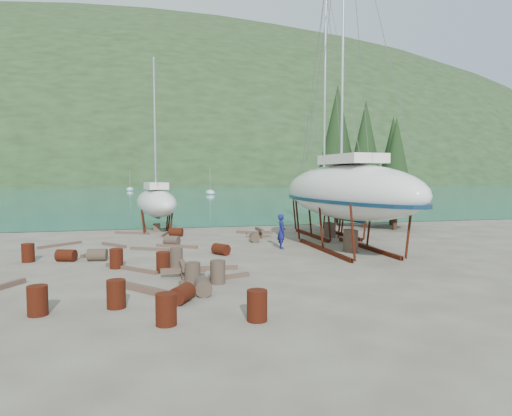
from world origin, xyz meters
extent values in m
plane|color=#564C44|center=(0.00, 0.00, 0.00)|extent=(600.00, 600.00, 0.00)
plane|color=#166772|center=(0.00, 315.00, 0.01)|extent=(700.00, 700.00, 0.00)
ellipsoid|color=#1F2E17|center=(0.00, 320.00, 0.00)|extent=(800.00, 360.00, 110.00)
cube|color=beige|center=(-60.00, 190.00, 2.00)|extent=(6.00, 5.00, 4.00)
cube|color=#A54C2D|center=(-60.00, 190.00, 4.80)|extent=(6.60, 5.60, 1.60)
cube|color=beige|center=(-20.00, 190.00, 2.00)|extent=(6.00, 5.00, 4.00)
cube|color=#A54C2D|center=(-20.00, 190.00, 4.80)|extent=(6.60, 5.60, 1.60)
cube|color=beige|center=(30.00, 190.00, 2.00)|extent=(6.00, 5.00, 4.00)
cube|color=#A54C2D|center=(30.00, 190.00, 4.80)|extent=(6.60, 5.60, 1.60)
cylinder|color=black|center=(12.50, 12.00, 0.80)|extent=(0.36, 0.36, 1.60)
cone|color=black|center=(12.50, 12.00, 5.80)|extent=(3.60, 3.60, 8.40)
cylinder|color=black|center=(14.00, 10.00, 0.68)|extent=(0.36, 0.36, 1.36)
cone|color=black|center=(14.00, 10.00, 4.93)|extent=(3.06, 3.06, 7.14)
cylinder|color=black|center=(11.00, 14.00, 0.92)|extent=(0.36, 0.36, 1.84)
cone|color=black|center=(11.00, 14.00, 6.67)|extent=(4.14, 4.14, 9.66)
cylinder|color=black|center=(15.50, 13.00, 0.72)|extent=(0.36, 0.36, 1.44)
cone|color=black|center=(15.50, 13.00, 5.22)|extent=(3.24, 3.24, 7.56)
ellipsoid|color=silver|center=(10.00, 80.00, 0.38)|extent=(2.00, 5.00, 1.40)
cylinder|color=silver|center=(10.00, 80.00, 3.23)|extent=(0.08, 0.08, 5.00)
ellipsoid|color=silver|center=(-8.00, 110.00, 0.38)|extent=(2.00, 5.00, 1.40)
cylinder|color=silver|center=(-8.00, 110.00, 3.23)|extent=(0.08, 0.08, 5.00)
ellipsoid|color=silver|center=(6.29, 2.14, 3.22)|extent=(4.99, 13.18, 3.00)
cube|color=#0B253A|center=(6.29, 1.50, 2.17)|extent=(0.48, 2.33, 1.00)
cube|color=silver|center=(6.29, 1.50, 4.97)|extent=(2.43, 4.04, 0.50)
cylinder|color=silver|center=(6.29, 2.79, 12.54)|extent=(0.14, 0.14, 15.44)
cube|color=#4E140D|center=(4.97, 2.14, 0.10)|extent=(0.18, 7.08, 0.20)
cube|color=#4E140D|center=(7.60, 2.14, 0.10)|extent=(0.18, 7.08, 0.20)
cube|color=brown|center=(6.29, 1.50, 0.61)|extent=(0.50, 0.80, 1.22)
ellipsoid|color=silver|center=(7.59, 7.91, 2.74)|extent=(3.33, 10.84, 2.55)
cube|color=#0B253A|center=(7.59, 7.37, 1.92)|extent=(0.28, 1.95, 1.00)
cube|color=silver|center=(7.59, 7.37, 4.27)|extent=(1.78, 3.27, 0.50)
cylinder|color=silver|center=(7.59, 8.45, 10.59)|extent=(0.14, 0.14, 12.94)
cube|color=#4E140D|center=(6.49, 7.91, 0.10)|extent=(0.18, 5.93, 0.20)
cube|color=#4E140D|center=(8.69, 7.91, 0.10)|extent=(0.18, 5.93, 0.20)
cube|color=brown|center=(7.59, 7.37, 0.49)|extent=(0.50, 0.80, 0.97)
ellipsoid|color=silver|center=(-3.55, 14.00, 2.07)|extent=(3.84, 8.36, 2.07)
cube|color=#0B253A|center=(-3.55, 13.60, 1.48)|extent=(0.49, 1.47, 1.00)
cube|color=silver|center=(-3.55, 13.60, 3.35)|extent=(1.78, 2.61, 0.50)
cylinder|color=silver|center=(-3.55, 14.40, 8.03)|extent=(0.14, 0.14, 9.66)
cube|color=#4E140D|center=(-4.43, 14.00, 0.10)|extent=(0.18, 4.43, 0.20)
cube|color=#4E140D|center=(-2.66, 14.00, 0.10)|extent=(0.18, 4.43, 0.20)
cube|color=brown|center=(-3.55, 13.60, 0.27)|extent=(0.50, 0.80, 0.53)
imported|color=#131556|center=(3.04, 3.51, 0.97)|extent=(0.56, 0.77, 1.94)
cylinder|color=#4E140D|center=(-5.34, -6.34, 0.44)|extent=(0.58, 0.58, 0.88)
cylinder|color=#2D2823|center=(-2.54, -5.42, 0.29)|extent=(0.63, 0.91, 0.58)
cylinder|color=#4E140D|center=(-8.10, 2.29, 0.29)|extent=(1.03, 0.86, 0.58)
cylinder|color=#4E140D|center=(-3.92, -8.38, 0.44)|extent=(0.58, 0.58, 0.88)
cylinder|color=#4E140D|center=(-2.36, 10.21, 0.29)|extent=(1.02, 0.84, 0.58)
cylinder|color=#2D2823|center=(-3.09, -0.47, 0.44)|extent=(0.58, 0.58, 0.88)
cylinder|color=#4E140D|center=(-0.61, 2.32, 0.29)|extent=(0.98, 1.05, 0.58)
cylinder|color=#4E140D|center=(-1.42, -8.62, 0.44)|extent=(0.58, 0.58, 0.88)
cylinder|color=#4E140D|center=(-9.83, 2.56, 0.44)|extent=(0.58, 0.58, 0.88)
cylinder|color=#2D2823|center=(-2.89, 6.18, 0.29)|extent=(1.05, 0.94, 0.58)
cylinder|color=#4E140D|center=(-3.71, -1.40, 0.44)|extent=(0.58, 0.58, 0.88)
cylinder|color=#2D2823|center=(2.19, 6.41, 0.29)|extent=(0.70, 0.95, 0.58)
cylinder|color=#4E140D|center=(-3.32, -6.26, 0.29)|extent=(0.95, 1.05, 0.58)
cylinder|color=#4E140D|center=(-7.53, -6.57, 0.44)|extent=(0.58, 0.58, 0.88)
cylinder|color=#4E140D|center=(-5.68, -0.01, 0.44)|extent=(0.58, 0.58, 0.88)
cylinder|color=#2D2823|center=(-6.67, 2.10, 0.29)|extent=(0.96, 0.71, 0.58)
cylinder|color=#2D2823|center=(-2.75, -4.09, 0.44)|extent=(0.58, 0.58, 0.88)
cylinder|color=#2D2823|center=(-1.78, -3.90, 0.44)|extent=(0.58, 0.58, 0.88)
cube|color=brown|center=(-3.09, 10.95, 0.07)|extent=(0.68, 2.24, 0.14)
cube|color=brown|center=(7.71, 2.44, 0.10)|extent=(0.36, 1.76, 0.19)
cube|color=brown|center=(-5.06, -0.61, 0.07)|extent=(2.24, 2.48, 0.15)
cube|color=brown|center=(-6.97, 3.85, 0.09)|extent=(1.22, 1.73, 0.17)
cube|color=brown|center=(-1.78, -3.42, 0.08)|extent=(2.92, 1.13, 0.16)
cube|color=brown|center=(2.73, 10.34, 0.10)|extent=(1.62, 1.33, 0.19)
cube|color=brown|center=(-1.30, -1.44, 0.09)|extent=(1.59, 0.30, 0.17)
cube|color=brown|center=(-5.30, 12.26, 0.08)|extent=(2.39, 1.42, 0.15)
cube|color=brown|center=(-2.67, 5.27, 0.08)|extent=(2.26, 1.42, 0.16)
cube|color=brown|center=(-4.20, 4.66, 0.08)|extent=(2.07, 1.27, 0.15)
cube|color=brown|center=(-9.23, 7.49, 0.07)|extent=(2.16, 2.00, 0.15)
cube|color=brown|center=(-4.37, -4.77, 0.11)|extent=(2.05, 2.45, 0.23)
cube|color=brown|center=(-6.18, 6.60, 0.08)|extent=(1.50, 1.80, 0.16)
cube|color=brown|center=(-2.97, -2.60, 0.10)|extent=(0.20, 1.80, 0.20)
cube|color=brown|center=(-2.97, -2.60, 0.30)|extent=(1.80, 0.20, 0.20)
cube|color=brown|center=(-2.97, -2.60, 0.50)|extent=(0.20, 1.80, 0.20)
cube|color=brown|center=(3.04, 8.48, 0.10)|extent=(0.20, 1.80, 0.20)
cube|color=brown|center=(3.04, 8.48, 0.30)|extent=(1.80, 0.20, 0.20)
cube|color=brown|center=(3.04, 8.48, 0.50)|extent=(0.20, 1.80, 0.20)
camera|label=1|loc=(-4.48, -20.82, 4.07)|focal=32.00mm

